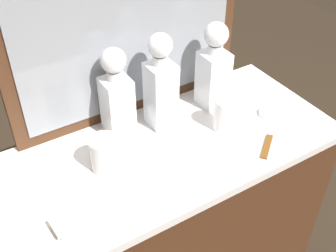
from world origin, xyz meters
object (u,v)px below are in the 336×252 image
tortoiseshell_comb (267,147)px  crystal_decanter_right (213,73)px  crystal_decanter_front (161,90)px  silver_brush_far_left (81,217)px  crystal_tumbler_left (105,155)px  crystal_tumbler_front (225,115)px  crystal_decanter_far_right (117,100)px  porcelain_dish (269,113)px

tortoiseshell_comb → crystal_decanter_right: bearing=91.3°
crystal_decanter_front → silver_brush_far_left: 0.46m
crystal_decanter_right → crystal_tumbler_left: bearing=-167.6°
crystal_tumbler_left → crystal_tumbler_front: (0.39, -0.03, 0.00)m
crystal_decanter_far_right → porcelain_dish: bearing=-22.2°
crystal_decanter_right → crystal_tumbler_front: size_ratio=2.73×
tortoiseshell_comb → crystal_tumbler_front: bearing=110.8°
crystal_decanter_far_right → crystal_decanter_front: size_ratio=0.92×
crystal_decanter_far_right → crystal_decanter_front: 0.14m
porcelain_dish → tortoiseshell_comb: 0.17m
tortoiseshell_comb → crystal_decanter_far_right: bearing=138.1°
crystal_decanter_front → crystal_tumbler_front: crystal_decanter_front is taller
crystal_decanter_front → porcelain_dish: (0.33, -0.15, -0.12)m
crystal_tumbler_left → porcelain_dish: 0.57m
crystal_decanter_far_right → silver_brush_far_left: 0.38m
crystal_tumbler_left → crystal_decanter_far_right: bearing=50.3°
crystal_tumbler_left → porcelain_dish: bearing=-5.8°
crystal_decanter_right → crystal_decanter_front: (-0.20, -0.00, 0.01)m
crystal_decanter_right → crystal_tumbler_front: crystal_decanter_right is taller
crystal_decanter_right → crystal_decanter_far_right: size_ratio=1.02×
crystal_decanter_front → tortoiseshell_comb: bearing=-52.4°
porcelain_dish → crystal_decanter_far_right: bearing=157.8°
crystal_decanter_far_right → tortoiseshell_comb: crystal_decanter_far_right is taller
crystal_tumbler_front → tortoiseshell_comb: (0.05, -0.14, -0.05)m
crystal_decanter_right → tortoiseshell_comb: crystal_decanter_right is taller
crystal_decanter_front → porcelain_dish: size_ratio=4.61×
crystal_decanter_far_right → tortoiseshell_comb: 0.47m
crystal_decanter_front → crystal_tumbler_front: 0.22m
crystal_decanter_far_right → crystal_tumbler_left: bearing=-129.7°
crystal_tumbler_left → tortoiseshell_comb: size_ratio=1.03×
crystal_tumbler_left → silver_brush_far_left: 0.20m
crystal_decanter_right → crystal_decanter_front: size_ratio=0.94×
crystal_decanter_far_right → crystal_decanter_right: bearing=-5.5°
crystal_decanter_right → crystal_tumbler_front: bearing=-110.0°
crystal_decanter_right → crystal_tumbler_left: (-0.44, -0.10, -0.07)m
crystal_tumbler_left → crystal_decanter_front: bearing=21.4°
silver_brush_far_left → crystal_decanter_far_right: bearing=47.9°
crystal_decanter_front → silver_brush_far_left: bearing=-148.0°
tortoiseshell_comb → silver_brush_far_left: bearing=176.5°
crystal_decanter_right → porcelain_dish: (0.12, -0.15, -0.11)m
crystal_decanter_front → crystal_decanter_right: bearing=1.0°
crystal_tumbler_front → tortoiseshell_comb: size_ratio=1.09×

